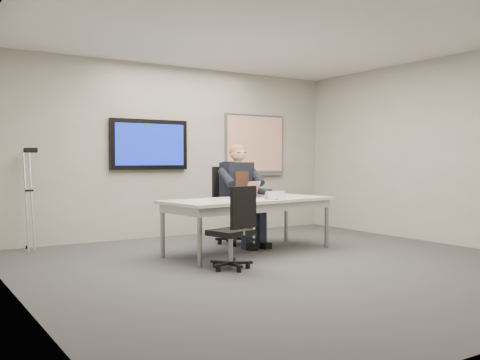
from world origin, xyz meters
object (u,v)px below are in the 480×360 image
office_chair_near (233,243)px  seated_person (244,205)px  laptop (256,193)px  conference_table (249,205)px  office_chair_far (233,220)px

office_chair_near → seated_person: (1.03, 1.36, 0.30)m
laptop → conference_table: bearing=-165.0°
conference_table → laptop: size_ratio=6.14×
office_chair_near → laptop: (1.05, 1.08, 0.49)m
conference_table → laptop: laptop is taller
office_chair_far → office_chair_near: 1.93m
conference_table → office_chair_near: size_ratio=2.58×
seated_person → laptop: 0.34m
conference_table → office_chair_far: size_ratio=2.13×
seated_person → laptop: (0.02, -0.28, 0.19)m
conference_table → laptop: bearing=31.9°
office_chair_far → conference_table: bearing=-120.9°
office_chair_far → seated_person: 0.36m
office_chair_near → seated_person: seated_person is taller
laptop → office_chair_near: bearing=-158.0°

